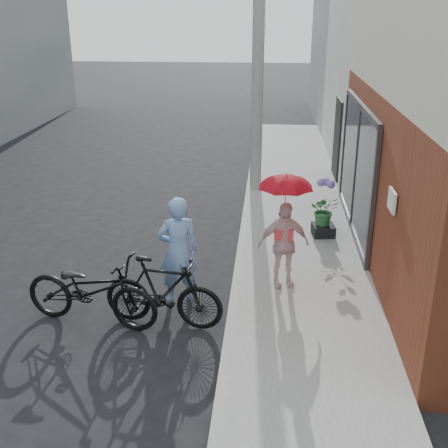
# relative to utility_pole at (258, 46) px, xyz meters

# --- Properties ---
(ground) EXTENTS (80.00, 80.00, 0.00)m
(ground) POSITION_rel_utility_pole_xyz_m (-1.10, -6.00, -3.50)
(ground) COLOR black
(ground) RESTS_ON ground
(sidewalk) EXTENTS (2.20, 24.00, 0.12)m
(sidewalk) POSITION_rel_utility_pole_xyz_m (1.00, -4.00, -3.44)
(sidewalk) COLOR gray
(sidewalk) RESTS_ON ground
(curb) EXTENTS (0.12, 24.00, 0.12)m
(curb) POSITION_rel_utility_pole_xyz_m (-0.16, -4.00, -3.44)
(curb) COLOR #9E9E99
(curb) RESTS_ON ground
(east_building_far) EXTENTS (8.00, 8.00, 7.00)m
(east_building_far) POSITION_rel_utility_pole_xyz_m (6.10, 10.00, 0.00)
(east_building_far) COLOR slate
(east_building_far) RESTS_ON ground
(utility_pole) EXTENTS (0.28, 0.28, 7.00)m
(utility_pole) POSITION_rel_utility_pole_xyz_m (0.00, 0.00, 0.00)
(utility_pole) COLOR #9E9E99
(utility_pole) RESTS_ON ground
(officer) EXTENTS (0.72, 0.58, 1.73)m
(officer) POSITION_rel_utility_pole_xyz_m (-1.02, -5.65, -2.63)
(officer) COLOR #7699D2
(officer) RESTS_ON ground
(bike_left) EXTENTS (2.15, 1.10, 1.08)m
(bike_left) POSITION_rel_utility_pole_xyz_m (-2.17, -6.41, -2.96)
(bike_left) COLOR black
(bike_left) RESTS_ON ground
(bike_right) EXTENTS (1.82, 0.75, 1.06)m
(bike_right) POSITION_rel_utility_pole_xyz_m (-1.13, -6.36, -2.97)
(bike_right) COLOR black
(bike_right) RESTS_ON ground
(kimono_woman) EXTENTS (0.89, 0.54, 1.41)m
(kimono_woman) POSITION_rel_utility_pole_xyz_m (0.59, -5.17, -2.67)
(kimono_woman) COLOR beige
(kimono_woman) RESTS_ON sidewalk
(parasol) EXTENTS (0.82, 0.82, 0.72)m
(parasol) POSITION_rel_utility_pole_xyz_m (0.59, -5.17, -1.61)
(parasol) COLOR red
(parasol) RESTS_ON kimono_woman
(planter) EXTENTS (0.47, 0.47, 0.22)m
(planter) POSITION_rel_utility_pole_xyz_m (1.43, -3.01, -3.27)
(planter) COLOR black
(planter) RESTS_ON sidewalk
(potted_plant) EXTENTS (0.55, 0.48, 0.61)m
(potted_plant) POSITION_rel_utility_pole_xyz_m (1.43, -3.01, -2.86)
(potted_plant) COLOR #2A6A34
(potted_plant) RESTS_ON planter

